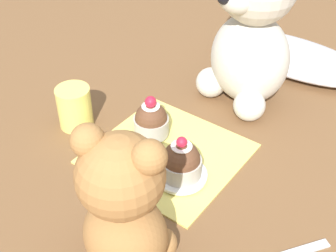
{
  "coord_description": "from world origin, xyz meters",
  "views": [
    {
      "loc": [
        0.32,
        -0.43,
        0.48
      ],
      "look_at": [
        0.0,
        0.0,
        0.06
      ],
      "focal_mm": 50.0,
      "sensor_mm": 36.0,
      "label": 1
    }
  ],
  "objects": [
    {
      "name": "knitted_placemat",
      "position": [
        0.0,
        0.0,
        0.0
      ],
      "size": [
        0.21,
        0.21,
        0.01
      ],
      "primitive_type": "cube",
      "color": "#E0D166",
      "rests_on": "ground_plane"
    },
    {
      "name": "juice_glass",
      "position": [
        -0.17,
        -0.03,
        0.03
      ],
      "size": [
        0.06,
        0.06,
        0.07
      ],
      "primitive_type": "cylinder",
      "color": "#EADB66",
      "rests_on": "ground_plane"
    },
    {
      "name": "saucer_plate",
      "position": [
        0.05,
        -0.03,
        0.01
      ],
      "size": [
        0.08,
        0.08,
        0.01
      ],
      "primitive_type": "cylinder",
      "color": "white",
      "rests_on": "knitted_placemat"
    },
    {
      "name": "teddy_bear_cream",
      "position": [
        0.02,
        0.2,
        0.13
      ],
      "size": [
        0.16,
        0.16,
        0.28
      ],
      "rotation": [
        0.0,
        0.0,
        -0.23
      ],
      "color": "beige",
      "rests_on": "ground_plane"
    },
    {
      "name": "tulle_cloth",
      "position": [
        0.04,
        0.36,
        0.02
      ],
      "size": [
        0.32,
        0.14,
        0.04
      ],
      "primitive_type": "ellipsoid",
      "color": "silver",
      "rests_on": "ground_plane"
    },
    {
      "name": "cupcake_near_tan_bear",
      "position": [
        0.05,
        -0.03,
        0.03
      ],
      "size": [
        0.06,
        0.06,
        0.07
      ],
      "color": "#B2ADA3",
      "rests_on": "saucer_plate"
    },
    {
      "name": "ground_plane",
      "position": [
        0.0,
        0.0,
        0.0
      ],
      "size": [
        4.0,
        4.0,
        0.0
      ],
      "primitive_type": "plane",
      "color": "brown"
    },
    {
      "name": "cupcake_near_cream_bear",
      "position": [
        -0.05,
        0.02,
        0.03
      ],
      "size": [
        0.06,
        0.06,
        0.07
      ],
      "color": "#B2ADA3",
      "rests_on": "knitted_placemat"
    },
    {
      "name": "teddy_bear_tan",
      "position": [
        0.08,
        -0.19,
        0.1
      ],
      "size": [
        0.12,
        0.12,
        0.2
      ],
      "rotation": [
        0.0,
        0.0,
        3.4
      ],
      "color": "#A3703D",
      "rests_on": "ground_plane"
    }
  ]
}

